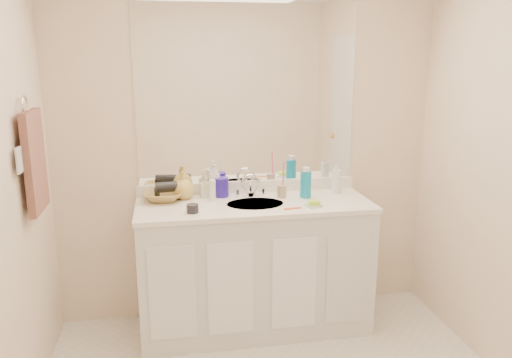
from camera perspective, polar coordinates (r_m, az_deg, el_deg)
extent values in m
cube|color=beige|center=(3.43, -0.98, 3.71)|extent=(2.60, 0.02, 2.40)
cube|color=silver|center=(3.39, -0.15, -10.11)|extent=(1.50, 0.55, 0.85)
cube|color=white|center=(3.24, -0.16, -2.97)|extent=(1.52, 0.57, 0.03)
cube|color=white|center=(3.47, -0.92, -0.89)|extent=(1.52, 0.03, 0.08)
cylinder|color=beige|center=(3.22, -0.10, -3.02)|extent=(0.37, 0.37, 0.02)
cylinder|color=silver|center=(3.37, -0.64, -1.06)|extent=(0.02, 0.02, 0.11)
cube|color=white|center=(3.38, -0.99, 9.72)|extent=(1.48, 0.01, 1.20)
cylinder|color=#2B169C|center=(3.37, -3.96, -0.94)|extent=(0.11, 0.11, 0.13)
cylinder|color=tan|center=(3.35, 2.95, -1.41)|extent=(0.08, 0.08, 0.08)
cylinder|color=#F7418D|center=(3.33, 3.15, 0.39)|extent=(0.01, 0.04, 0.19)
cylinder|color=#0E88B1|center=(3.35, 5.70, -0.64)|extent=(0.09, 0.09, 0.18)
cylinder|color=silver|center=(3.49, 9.12, -0.27)|extent=(0.07, 0.07, 0.16)
cube|color=silver|center=(3.17, 6.62, -3.05)|extent=(0.11, 0.10, 0.01)
cube|color=#B0E237|center=(3.17, 6.63, -2.72)|extent=(0.08, 0.06, 0.03)
cube|color=#DD4917|center=(3.11, 4.21, -3.38)|extent=(0.11, 0.04, 0.00)
cylinder|color=black|center=(3.05, -7.26, -3.37)|extent=(0.09, 0.09, 0.05)
cylinder|color=white|center=(3.27, -5.01, -1.31)|extent=(0.05, 0.05, 0.14)
imported|color=white|center=(3.38, -4.76, -0.14)|extent=(0.11, 0.11, 0.22)
imported|color=beige|center=(3.36, -5.80, -0.84)|extent=(0.07, 0.07, 0.15)
imported|color=gold|center=(3.34, -8.31, -0.70)|extent=(0.18, 0.18, 0.18)
imported|color=olive|center=(3.33, -10.53, -1.90)|extent=(0.29, 0.29, 0.06)
cylinder|color=black|center=(3.32, -10.23, -0.92)|extent=(0.15, 0.09, 0.07)
torus|color=silver|center=(2.91, -24.92, 7.60)|extent=(0.01, 0.11, 0.11)
cube|color=brown|center=(2.94, -23.96, 1.83)|extent=(0.04, 0.32, 0.55)
cube|color=silver|center=(2.75, -25.44, 1.98)|extent=(0.01, 0.08, 0.13)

